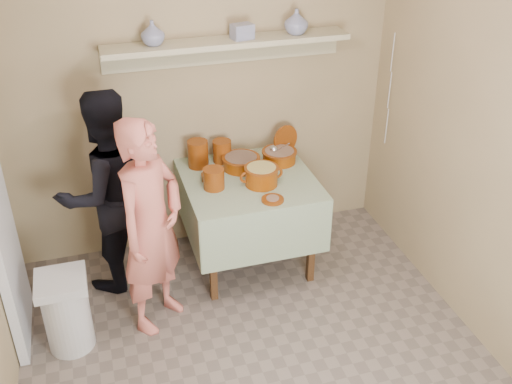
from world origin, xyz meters
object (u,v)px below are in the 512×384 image
object	(u,v)px
person_cook	(151,228)
cazuela_rice	(261,174)
trash_bin	(67,312)
person_helper	(108,193)
serving_table	(249,192)

from	to	relation	value
person_cook	cazuela_rice	xyz separation A→B (m)	(0.86, 0.35, 0.08)
person_cook	trash_bin	bearing A→B (deg)	145.03
person_cook	person_helper	distance (m)	0.58
person_helper	trash_bin	distance (m)	0.88
serving_table	trash_bin	size ratio (longest dim) A/B	1.74
serving_table	cazuela_rice	xyz separation A→B (m)	(0.06, -0.12, 0.20)
cazuela_rice	trash_bin	size ratio (longest dim) A/B	0.59
person_helper	serving_table	world-z (taller)	person_helper
cazuela_rice	serving_table	bearing A→B (deg)	117.32
person_cook	trash_bin	size ratio (longest dim) A/B	2.73
serving_table	person_cook	bearing A→B (deg)	-149.34
cazuela_rice	trash_bin	xyz separation A→B (m)	(-1.47, -0.45, -0.56)
cazuela_rice	trash_bin	world-z (taller)	cazuela_rice
trash_bin	cazuela_rice	bearing A→B (deg)	16.97
person_cook	person_helper	size ratio (longest dim) A/B	0.99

